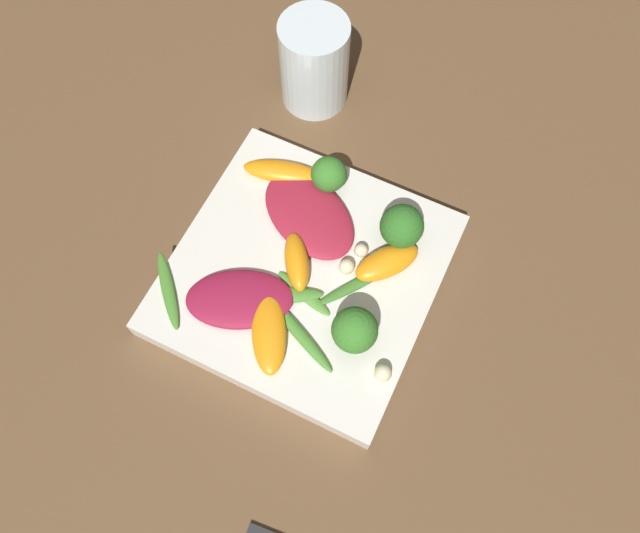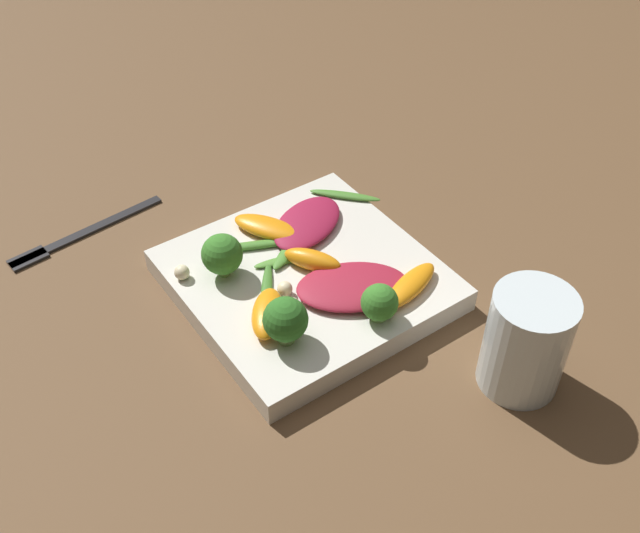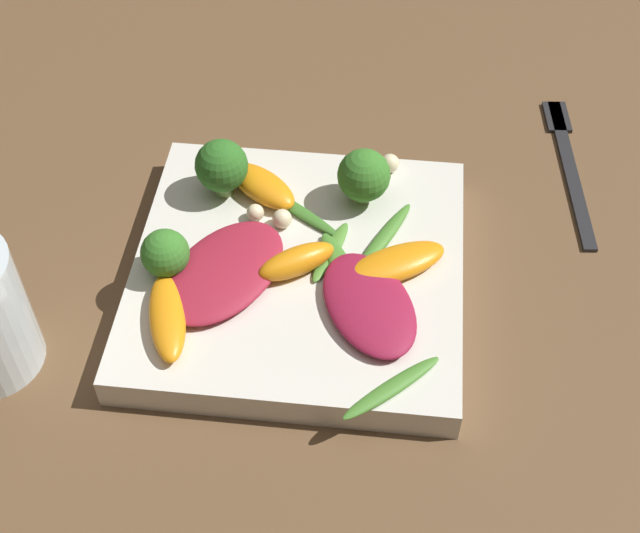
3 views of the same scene
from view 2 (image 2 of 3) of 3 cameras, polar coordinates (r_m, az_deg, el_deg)
The scene contains 21 objects.
ground_plane at distance 0.77m, azimuth -1.05°, elevation -1.71°, with size 2.40×2.40×0.00m, color brown.
plate at distance 0.76m, azimuth -1.06°, elevation -1.01°, with size 0.24×0.24×0.03m.
drinking_glass at distance 0.67m, azimuth 15.44°, elevation -5.53°, with size 0.07×0.07×0.10m.
fork at distance 0.86m, azimuth -18.45°, elevation 2.09°, with size 0.18×0.03×0.01m.
radicchio_leaf_0 at distance 0.79m, azimuth -0.99°, elevation 3.34°, with size 0.11×0.10×0.01m.
radicchio_leaf_1 at distance 0.72m, azimuth 2.51°, elevation -1.54°, with size 0.13×0.11×0.01m.
orange_segment_0 at distance 0.74m, azimuth -0.59°, elevation 0.50°, with size 0.05×0.06×0.02m.
orange_segment_1 at distance 0.69m, azimuth -4.02°, elevation -3.59°, with size 0.06×0.07×0.02m.
orange_segment_2 at distance 0.79m, azimuth -3.82°, elevation 3.04°, with size 0.07×0.08×0.01m.
orange_segment_3 at distance 0.73m, azimuth 6.90°, elevation -1.43°, with size 0.08×0.05×0.02m.
broccoli_floret_0 at distance 0.73m, azimuth -7.47°, elevation 0.91°, with size 0.04×0.04×0.05m.
broccoli_floret_1 at distance 0.66m, azimuth -2.65°, elevation -4.10°, with size 0.04×0.04×0.05m.
broccoli_floret_2 at distance 0.69m, azimuth 4.56°, elevation -2.79°, with size 0.04×0.04×0.04m.
arugula_sprig_0 at distance 0.84m, azimuth 1.91°, elevation 5.44°, with size 0.06×0.07×0.01m.
arugula_sprig_1 at distance 0.77m, azimuth -5.02°, elevation 1.63°, with size 0.09×0.05×0.01m.
arugula_sprig_2 at distance 0.77m, azimuth -1.87°, elevation 1.74°, with size 0.09×0.06×0.01m.
arugula_sprig_3 at distance 0.76m, azimuth -2.73°, elevation 0.48°, with size 0.06×0.03×0.00m.
arugula_sprig_4 at distance 0.72m, azimuth -4.12°, elevation -2.18°, with size 0.06×0.08×0.01m.
macadamia_nut_0 at distance 0.70m, azimuth -2.09°, elevation -2.91°, with size 0.01×0.01×0.01m.
macadamia_nut_1 at distance 0.72m, azimuth -2.69°, elevation -1.71°, with size 0.01×0.01×0.01m.
macadamia_nut_2 at distance 0.75m, azimuth -10.48°, elevation -0.44°, with size 0.02×0.02×0.02m.
Camera 2 is at (-0.30, -0.46, 0.53)m, focal length 42.00 mm.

